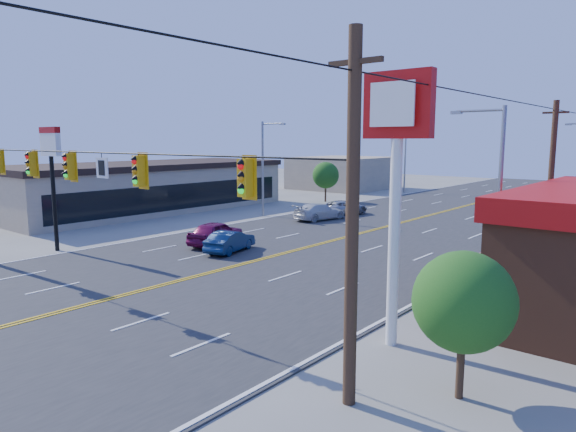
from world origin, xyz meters
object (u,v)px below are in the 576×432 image
Objects in this scene: signal_span at (84,181)px; car_white at (319,212)px; pizza_hut_sign at (52,162)px; car_blue at (230,242)px; kfc_pylon at (397,154)px; car_silver at (344,208)px; car_magenta at (216,234)px.

signal_span is 24.23m from car_white.
pizza_hut_sign is 11.28m from car_blue.
signal_span is 11.87m from kfc_pylon.
pizza_hut_sign is at bearing 85.71° from car_white.
pizza_hut_sign is 23.78m from car_silver.
signal_span reaches higher than car_white.
signal_span is 5.39× the size of car_silver.
car_silver is at bearing 126.59° from kfc_pylon.
car_white is at bearing 74.97° from pizza_hut_sign.
kfc_pylon reaches higher than car_silver.
car_blue is at bearing 104.27° from signal_span.
car_magenta is 1.15× the size of car_blue.
pizza_hut_sign reaches higher than car_silver.
kfc_pylon is 15.94m from car_blue.
car_white reaches higher than car_blue.
car_silver is (-0.06, 3.62, -0.05)m from car_white.
kfc_pylon is at bearing 140.50° from car_blue.
signal_span reaches higher than kfc_pylon.
car_white is (5.15, 19.16, -4.51)m from pizza_hut_sign.
car_magenta is (6.15, 6.98, -4.44)m from pizza_hut_sign.
car_magenta is at bearing 107.38° from car_silver.
kfc_pylon is 2.25× the size of car_blue.
car_magenta is 2.33m from car_blue.
pizza_hut_sign reaches higher than car_blue.
kfc_pylon is 1.88× the size of car_silver.
car_white is (-5.73, 23.16, -4.21)m from signal_span.
kfc_pylon is 18.11m from car_magenta.
kfc_pylon is at bearing 0.00° from pizza_hut_sign.
car_white is (-16.85, 19.16, -5.37)m from kfc_pylon.
pizza_hut_sign is (-22.00, 0.00, -0.86)m from kfc_pylon.
signal_span is 27.73m from car_silver.
car_blue is (-13.69, 6.11, -5.42)m from kfc_pylon.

